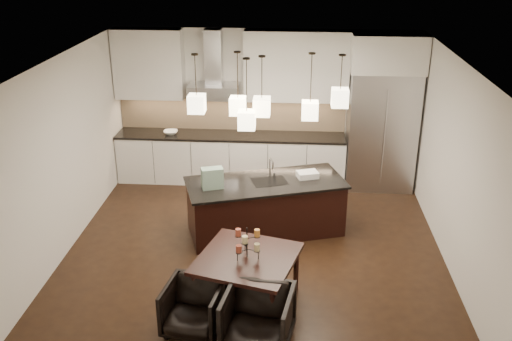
# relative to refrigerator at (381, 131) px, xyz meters

# --- Properties ---
(floor) EXTENTS (5.50, 5.50, 0.02)m
(floor) POSITION_rel_refrigerator_xyz_m (-2.10, -2.38, -1.08)
(floor) COLOR black
(floor) RESTS_ON ground
(ceiling) EXTENTS (5.50, 5.50, 0.02)m
(ceiling) POSITION_rel_refrigerator_xyz_m (-2.10, -2.38, 1.73)
(ceiling) COLOR white
(ceiling) RESTS_ON wall_back
(wall_back) EXTENTS (5.50, 0.02, 2.80)m
(wall_back) POSITION_rel_refrigerator_xyz_m (-2.10, 0.38, 0.32)
(wall_back) COLOR silver
(wall_back) RESTS_ON ground
(wall_front) EXTENTS (5.50, 0.02, 2.80)m
(wall_front) POSITION_rel_refrigerator_xyz_m (-2.10, -5.14, 0.32)
(wall_front) COLOR silver
(wall_front) RESTS_ON ground
(wall_left) EXTENTS (0.02, 5.50, 2.80)m
(wall_left) POSITION_rel_refrigerator_xyz_m (-4.86, -2.38, 0.32)
(wall_left) COLOR silver
(wall_left) RESTS_ON ground
(wall_right) EXTENTS (0.02, 5.50, 2.80)m
(wall_right) POSITION_rel_refrigerator_xyz_m (0.66, -2.38, 0.32)
(wall_right) COLOR silver
(wall_right) RESTS_ON ground
(refrigerator) EXTENTS (1.20, 0.72, 2.15)m
(refrigerator) POSITION_rel_refrigerator_xyz_m (0.00, 0.00, 0.00)
(refrigerator) COLOR #B7B7BA
(refrigerator) RESTS_ON floor
(fridge_panel) EXTENTS (1.26, 0.72, 0.65)m
(fridge_panel) POSITION_rel_refrigerator_xyz_m (0.00, 0.00, 1.40)
(fridge_panel) COLOR silver
(fridge_panel) RESTS_ON refrigerator
(lower_cabinets) EXTENTS (4.21, 0.62, 0.88)m
(lower_cabinets) POSITION_rel_refrigerator_xyz_m (-2.73, 0.05, -0.64)
(lower_cabinets) COLOR silver
(lower_cabinets) RESTS_ON floor
(countertop) EXTENTS (4.21, 0.66, 0.04)m
(countertop) POSITION_rel_refrigerator_xyz_m (-2.73, 0.05, -0.17)
(countertop) COLOR black
(countertop) RESTS_ON lower_cabinets
(backsplash) EXTENTS (4.21, 0.02, 0.63)m
(backsplash) POSITION_rel_refrigerator_xyz_m (-2.73, 0.35, 0.16)
(backsplash) COLOR tan
(backsplash) RESTS_ON countertop
(upper_cab_left) EXTENTS (1.25, 0.35, 1.25)m
(upper_cab_left) POSITION_rel_refrigerator_xyz_m (-4.20, 0.19, 1.10)
(upper_cab_left) COLOR silver
(upper_cab_left) RESTS_ON wall_back
(upper_cab_right) EXTENTS (1.85, 0.35, 1.25)m
(upper_cab_right) POSITION_rel_refrigerator_xyz_m (-1.55, 0.19, 1.10)
(upper_cab_right) COLOR silver
(upper_cab_right) RESTS_ON wall_back
(hood_canopy) EXTENTS (0.90, 0.52, 0.24)m
(hood_canopy) POSITION_rel_refrigerator_xyz_m (-3.03, 0.10, 0.65)
(hood_canopy) COLOR #B7B7BA
(hood_canopy) RESTS_ON wall_back
(hood_chimney) EXTENTS (0.30, 0.28, 0.96)m
(hood_chimney) POSITION_rel_refrigerator_xyz_m (-3.03, 0.21, 1.24)
(hood_chimney) COLOR #B7B7BA
(hood_chimney) RESTS_ON hood_canopy
(fruit_bowl) EXTENTS (0.30, 0.30, 0.06)m
(fruit_bowl) POSITION_rel_refrigerator_xyz_m (-3.83, 0.00, -0.12)
(fruit_bowl) COLOR silver
(fruit_bowl) RESTS_ON countertop
(island_body) EXTENTS (2.50, 1.60, 0.82)m
(island_body) POSITION_rel_refrigerator_xyz_m (-1.97, -1.90, -0.67)
(island_body) COLOR black
(island_body) RESTS_ON floor
(island_top) EXTENTS (2.59, 1.69, 0.04)m
(island_top) POSITION_rel_refrigerator_xyz_m (-1.97, -1.90, -0.24)
(island_top) COLOR black
(island_top) RESTS_ON island_body
(faucet) EXTENTS (0.16, 0.24, 0.35)m
(faucet) POSITION_rel_refrigerator_xyz_m (-1.91, -1.79, -0.04)
(faucet) COLOR silver
(faucet) RESTS_ON island_top
(tote_bag) EXTENTS (0.35, 0.26, 0.32)m
(tote_bag) POSITION_rel_refrigerator_xyz_m (-2.75, -2.19, -0.06)
(tote_bag) COLOR #154B37
(tote_bag) RESTS_ON island_top
(food_container) EXTENTS (0.37, 0.31, 0.09)m
(food_container) POSITION_rel_refrigerator_xyz_m (-1.33, -1.69, -0.17)
(food_container) COLOR silver
(food_container) RESTS_ON island_top
(dining_table) EXTENTS (1.42, 1.42, 0.69)m
(dining_table) POSITION_rel_refrigerator_xyz_m (-2.09, -3.82, -0.73)
(dining_table) COLOR black
(dining_table) RESTS_ON floor
(candelabra) EXTENTS (0.41, 0.41, 0.40)m
(candelabra) POSITION_rel_refrigerator_xyz_m (-2.09, -3.82, -0.18)
(candelabra) COLOR black
(candelabra) RESTS_ON dining_table
(candle_a) EXTENTS (0.09, 0.09, 0.09)m
(candle_a) POSITION_rel_refrigerator_xyz_m (-1.97, -3.86, -0.22)
(candle_a) COLOR #D5C386
(candle_a) RESTS_ON candelabra
(candle_b) EXTENTS (0.09, 0.09, 0.09)m
(candle_b) POSITION_rel_refrigerator_xyz_m (-2.13, -3.70, -0.22)
(candle_b) COLOR #C97C30
(candle_b) RESTS_ON candelabra
(candle_c) EXTENTS (0.09, 0.09, 0.09)m
(candle_c) POSITION_rel_refrigerator_xyz_m (-2.19, -3.91, -0.22)
(candle_c) COLOR #963E2A
(candle_c) RESTS_ON candelabra
(candle_d) EXTENTS (0.09, 0.09, 0.09)m
(candle_d) POSITION_rel_refrigerator_xyz_m (-1.98, -3.77, -0.08)
(candle_d) COLOR #C97C30
(candle_d) RESTS_ON candelabra
(candle_e) EXTENTS (0.09, 0.09, 0.09)m
(candle_e) POSITION_rel_refrigerator_xyz_m (-2.20, -3.77, -0.08)
(candle_e) COLOR #963E2A
(candle_e) RESTS_ON candelabra
(candle_f) EXTENTS (0.09, 0.09, 0.09)m
(candle_f) POSITION_rel_refrigerator_xyz_m (-2.11, -3.94, -0.08)
(candle_f) COLOR #D5C386
(candle_f) RESTS_ON candelabra
(armchair_left) EXTENTS (0.76, 0.77, 0.62)m
(armchair_left) POSITION_rel_refrigerator_xyz_m (-2.68, -4.38, -0.77)
(armchair_left) COLOR black
(armchair_left) RESTS_ON floor
(armchair_right) EXTENTS (0.86, 0.88, 0.70)m
(armchair_right) POSITION_rel_refrigerator_xyz_m (-1.91, -4.59, -0.72)
(armchair_right) COLOR black
(armchair_right) RESTS_ON floor
(pendant_a) EXTENTS (0.24, 0.24, 0.26)m
(pendant_a) POSITION_rel_refrigerator_xyz_m (-2.97, -1.96, 1.00)
(pendant_a) COLOR #F1E6BA
(pendant_a) RESTS_ON ceiling
(pendant_b) EXTENTS (0.24, 0.24, 0.26)m
(pendant_b) POSITION_rel_refrigerator_xyz_m (-2.40, -1.74, 0.92)
(pendant_b) COLOR #F1E6BA
(pendant_b) RESTS_ON ceiling
(pendant_c) EXTENTS (0.24, 0.24, 0.26)m
(pendant_c) POSITION_rel_refrigerator_xyz_m (-2.03, -2.03, 1.00)
(pendant_c) COLOR #F1E6BA
(pendant_c) RESTS_ON ceiling
(pendant_d) EXTENTS (0.24, 0.24, 0.26)m
(pendant_d) POSITION_rel_refrigerator_xyz_m (-1.34, -1.77, 0.88)
(pendant_d) COLOR #F1E6BA
(pendant_d) RESTS_ON ceiling
(pendant_e) EXTENTS (0.24, 0.24, 0.26)m
(pendant_e) POSITION_rel_refrigerator_xyz_m (-0.92, -1.86, 1.10)
(pendant_e) COLOR #F1E6BA
(pendant_e) RESTS_ON ceiling
(pendant_f) EXTENTS (0.24, 0.24, 0.26)m
(pendant_f) POSITION_rel_refrigerator_xyz_m (-2.23, -2.19, 0.85)
(pendant_f) COLOR #F1E6BA
(pendant_f) RESTS_ON ceiling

